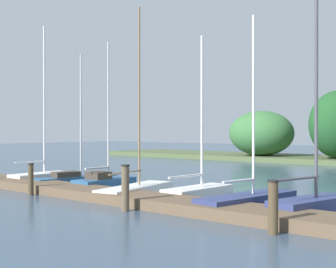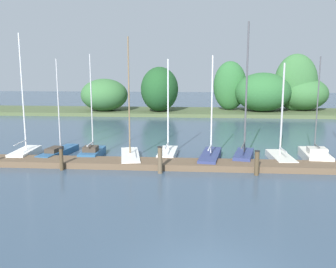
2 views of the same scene
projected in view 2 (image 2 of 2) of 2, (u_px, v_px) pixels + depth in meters
dock_pier at (204, 165)px, 21.41m from camera, size 27.55×1.80×0.35m
far_shore at (267, 94)px, 46.04m from camera, size 57.90×8.13×7.32m
sailboat_0 at (26, 151)px, 24.00m from camera, size 1.16×3.29×7.72m
sailboat_1 at (59, 151)px, 24.40m from camera, size 1.50×4.37×6.18m
sailboat_2 at (93, 152)px, 23.97m from camera, size 1.16×3.08×6.46m
sailboat_3 at (130, 155)px, 23.17m from camera, size 1.87×4.40×7.43m
sailboat_4 at (168, 152)px, 24.04m from camera, size 1.14×3.44×6.16m
sailboat_5 at (211, 156)px, 22.98m from camera, size 1.58×4.45×6.34m
sailboat_6 at (244, 153)px, 23.01m from camera, size 1.61×3.47×8.27m
sailboat_7 at (280, 156)px, 23.00m from camera, size 1.29×3.77×5.91m
sailboat_8 at (315, 155)px, 23.19m from camera, size 1.60×3.66×6.29m
mooring_piling_1 at (61, 159)px, 20.83m from camera, size 0.24×0.24×1.26m
mooring_piling_2 at (160, 160)px, 20.20m from camera, size 0.28×0.28×1.48m
mooring_piling_3 at (257, 163)px, 19.83m from camera, size 0.28×0.28×1.34m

